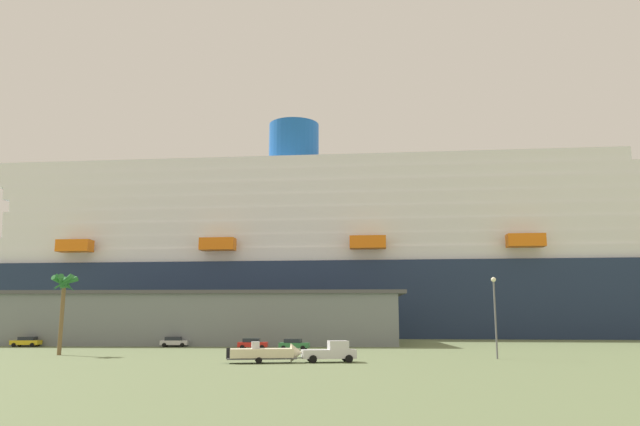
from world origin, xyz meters
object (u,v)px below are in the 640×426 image
at_px(cruise_ship, 438,265).
at_px(parked_car_green_wagon, 294,344).
at_px(palm_tree, 64,289).
at_px(street_lamp, 495,306).
at_px(parked_car_yellow_taxi, 26,341).
at_px(parked_car_silver_sedan, 174,342).
at_px(pickup_truck, 331,352).
at_px(parked_car_red_hatchback, 252,343).
at_px(small_boat_on_trailer, 269,353).

bearing_deg(cruise_ship, parked_car_green_wagon, -114.80).
xyz_separation_m(palm_tree, street_lamp, (52.79, -3.69, -2.28)).
relative_size(parked_car_yellow_taxi, parked_car_silver_sedan, 1.01).
distance_m(pickup_truck, street_lamp, 20.07).
relative_size(pickup_truck, parked_car_red_hatchback, 1.33).
bearing_deg(cruise_ship, street_lamp, -93.16).
height_order(small_boat_on_trailer, palm_tree, palm_tree).
distance_m(palm_tree, parked_car_red_hatchback, 27.42).
relative_size(parked_car_yellow_taxi, parked_car_red_hatchback, 1.02).
bearing_deg(parked_car_red_hatchback, palm_tree, -144.67).
relative_size(parked_car_yellow_taxi, parked_car_green_wagon, 1.03).
bearing_deg(street_lamp, cruise_ship, 86.84).
bearing_deg(pickup_truck, parked_car_red_hatchback, 116.90).
bearing_deg(parked_car_yellow_taxi, pickup_truck, -31.06).
bearing_deg(parked_car_yellow_taxi, palm_tree, -52.13).
bearing_deg(street_lamp, parked_car_green_wagon, 145.37).
bearing_deg(parked_car_red_hatchback, parked_car_yellow_taxi, 172.31).
relative_size(cruise_ship, pickup_truck, 49.27).
relative_size(street_lamp, parked_car_red_hatchback, 2.08).
relative_size(cruise_ship, parked_car_yellow_taxi, 64.19).
relative_size(small_boat_on_trailer, parked_car_green_wagon, 2.02).
height_order(palm_tree, street_lamp, palm_tree).
bearing_deg(street_lamp, pickup_truck, -161.51).
xyz_separation_m(pickup_truck, parked_car_green_wagon, (-6.42, 23.37, -0.21)).
height_order(street_lamp, parked_car_red_hatchback, street_lamp).
xyz_separation_m(cruise_ship, parked_car_yellow_taxi, (-73.06, -56.68, -16.64)).
xyz_separation_m(cruise_ship, parked_car_silver_sedan, (-49.40, -55.50, -16.64)).
height_order(palm_tree, parked_car_red_hatchback, palm_tree).
relative_size(cruise_ship, parked_car_red_hatchback, 65.76).
height_order(parked_car_green_wagon, parked_car_red_hatchback, same).
bearing_deg(parked_car_yellow_taxi, cruise_ship, 37.81).
height_order(cruise_ship, parked_car_green_wagon, cruise_ship).
distance_m(parked_car_yellow_taxi, parked_car_green_wagon, 44.24).
bearing_deg(small_boat_on_trailer, parked_car_yellow_taxi, 144.19).
xyz_separation_m(palm_tree, parked_car_yellow_taxi, (-15.81, 20.33, -7.32)).
bearing_deg(street_lamp, small_boat_on_trailer, -163.01).
bearing_deg(cruise_ship, pickup_truck, -104.78).
height_order(pickup_truck, street_lamp, street_lamp).
bearing_deg(cruise_ship, parked_car_red_hatchback, -120.03).
distance_m(street_lamp, parked_car_yellow_taxi, 72.86).
xyz_separation_m(parked_car_red_hatchback, parked_car_silver_sedan, (-13.71, 6.23, -0.00)).
height_order(pickup_truck, parked_car_green_wagon, pickup_truck).
bearing_deg(small_boat_on_trailer, parked_car_red_hatchback, 103.59).
relative_size(cruise_ship, parked_car_silver_sedan, 65.11).
relative_size(parked_car_green_wagon, parked_car_red_hatchback, 0.99).
bearing_deg(palm_tree, small_boat_on_trailer, -21.94).
relative_size(pickup_truck, street_lamp, 0.64).
bearing_deg(parked_car_green_wagon, small_boat_on_trailer, -89.82).
relative_size(street_lamp, parked_car_green_wagon, 2.09).
bearing_deg(parked_car_yellow_taxi, parked_car_silver_sedan, 2.86).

